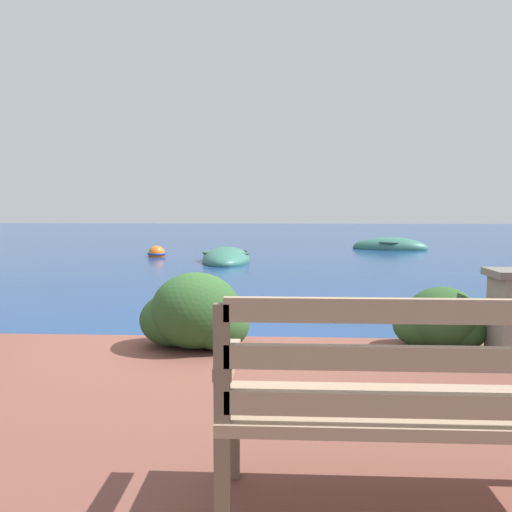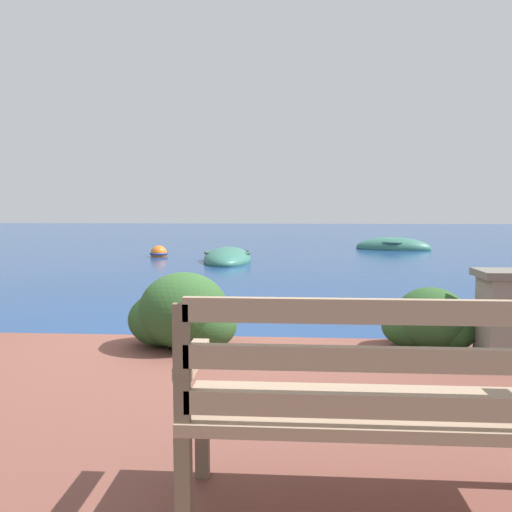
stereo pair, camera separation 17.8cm
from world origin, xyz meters
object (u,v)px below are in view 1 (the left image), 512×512
(rowboat_mid, at_px, (390,248))
(rowboat_nearest, at_px, (226,259))
(mooring_buoy, at_px, (157,254))
(park_bench, at_px, (409,401))

(rowboat_mid, bearing_deg, rowboat_nearest, 52.43)
(rowboat_nearest, relative_size, mooring_buoy, 5.44)
(park_bench, distance_m, rowboat_nearest, 11.73)
(rowboat_nearest, bearing_deg, mooring_buoy, -120.01)
(rowboat_nearest, bearing_deg, park_bench, 6.72)
(rowboat_mid, bearing_deg, mooring_buoy, 36.36)
(park_bench, bearing_deg, mooring_buoy, 107.76)
(rowboat_mid, distance_m, mooring_buoy, 8.06)
(rowboat_mid, height_order, mooring_buoy, rowboat_mid)
(park_bench, distance_m, mooring_buoy, 13.35)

